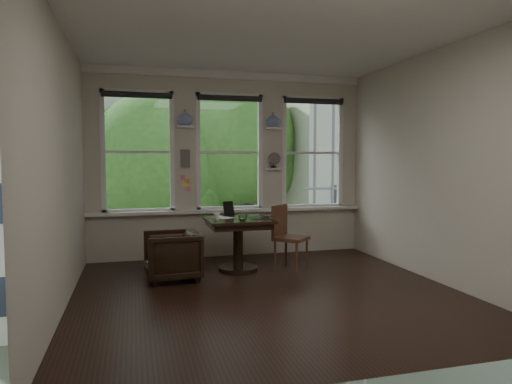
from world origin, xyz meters
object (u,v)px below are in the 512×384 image
object	(u,v)px
armchair_left	(172,256)
side_chair_right	(291,238)
mug	(217,216)
laptop	(264,218)
table	(238,245)

from	to	relation	value
armchair_left	side_chair_right	size ratio (longest dim) A/B	0.77
mug	side_chair_right	bearing A→B (deg)	-2.15
armchair_left	laptop	size ratio (longest dim) A/B	2.02
table	mug	bearing A→B (deg)	-165.52
table	side_chair_right	xyz separation A→B (m)	(0.75, -0.12, 0.09)
armchair_left	mug	world-z (taller)	mug
table	armchair_left	size ratio (longest dim) A/B	1.27
armchair_left	mug	bearing A→B (deg)	103.20
armchair_left	mug	xyz separation A→B (m)	(0.63, 0.19, 0.48)
laptop	mug	size ratio (longest dim) A/B	3.44
side_chair_right	mug	xyz separation A→B (m)	(-1.07, 0.04, 0.34)
side_chair_right	mug	size ratio (longest dim) A/B	9.06
mug	armchair_left	bearing A→B (deg)	-163.48
side_chair_right	armchair_left	bearing A→B (deg)	140.85
laptop	mug	world-z (taller)	mug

